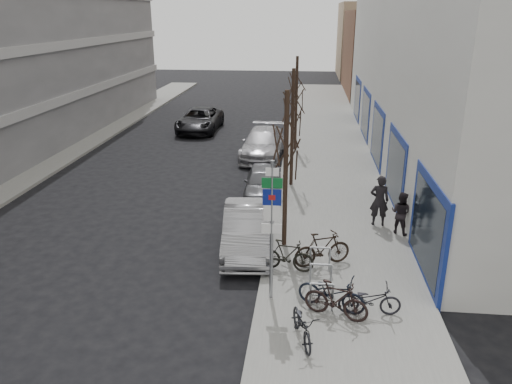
% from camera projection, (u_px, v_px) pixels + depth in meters
% --- Properties ---
extents(ground, '(120.00, 120.00, 0.00)m').
position_uv_depth(ground, '(189.00, 297.00, 14.48)').
color(ground, black).
rests_on(ground, ground).
extents(sidewalk_east, '(5.00, 70.00, 0.15)m').
position_uv_depth(sidewalk_east, '(331.00, 187.00, 23.38)').
color(sidewalk_east, slate).
rests_on(sidewalk_east, ground).
extents(sidewalk_west, '(3.00, 70.00, 0.15)m').
position_uv_depth(sidewalk_west, '(18.00, 177.00, 24.88)').
color(sidewalk_west, slate).
rests_on(sidewalk_west, ground).
extents(brick_building_far, '(12.00, 14.00, 8.00)m').
position_uv_depth(brick_building_far, '(408.00, 53.00, 49.30)').
color(brick_building_far, brown).
rests_on(brick_building_far, ground).
extents(tan_building_far, '(13.00, 12.00, 9.00)m').
position_uv_depth(tan_building_far, '(391.00, 40.00, 63.12)').
color(tan_building_far, '#937A5B').
rests_on(tan_building_far, ground).
extents(highway_sign_pole, '(0.55, 0.10, 4.20)m').
position_uv_depth(highway_sign_pole, '(272.00, 223.00, 13.41)').
color(highway_sign_pole, gray).
rests_on(highway_sign_pole, ground).
extents(bike_rack, '(0.66, 2.26, 0.83)m').
position_uv_depth(bike_rack, '(321.00, 274.00, 14.45)').
color(bike_rack, gray).
rests_on(bike_rack, sidewalk_east).
extents(tree_near, '(1.80, 1.80, 5.50)m').
position_uv_depth(tree_near, '(286.00, 134.00, 16.11)').
color(tree_near, black).
rests_on(tree_near, ground).
extents(tree_mid, '(1.80, 1.80, 5.50)m').
position_uv_depth(tree_mid, '(293.00, 100.00, 22.20)').
color(tree_mid, black).
rests_on(tree_mid, ground).
extents(tree_far, '(1.80, 1.80, 5.50)m').
position_uv_depth(tree_far, '(297.00, 81.00, 28.28)').
color(tree_far, black).
rests_on(tree_far, ground).
extents(meter_front, '(0.10, 0.08, 1.27)m').
position_uv_depth(meter_front, '(270.00, 229.00, 16.77)').
color(meter_front, gray).
rests_on(meter_front, sidewalk_east).
extents(meter_mid, '(0.10, 0.08, 1.27)m').
position_uv_depth(meter_mid, '(280.00, 178.00, 21.92)').
color(meter_mid, gray).
rests_on(meter_mid, sidewalk_east).
extents(meter_back, '(0.10, 0.08, 1.27)m').
position_uv_depth(meter_back, '(286.00, 147.00, 27.06)').
color(meter_back, gray).
rests_on(meter_back, sidewalk_east).
extents(bike_near_left, '(0.92, 1.74, 1.02)m').
position_uv_depth(bike_near_left, '(302.00, 322.00, 12.18)').
color(bike_near_left, black).
rests_on(bike_near_left, sidewalk_east).
extents(bike_near_right, '(1.83, 1.07, 1.07)m').
position_uv_depth(bike_near_right, '(336.00, 300.00, 13.10)').
color(bike_near_right, black).
rests_on(bike_near_right, sidewalk_east).
extents(bike_mid_curb, '(1.97, 1.19, 1.15)m').
position_uv_depth(bike_mid_curb, '(332.00, 290.00, 13.48)').
color(bike_mid_curb, black).
rests_on(bike_mid_curb, sidewalk_east).
extents(bike_mid_inner, '(1.79, 0.78, 1.05)m').
position_uv_depth(bike_mid_inner, '(287.00, 255.00, 15.52)').
color(bike_mid_inner, black).
rests_on(bike_mid_inner, sidewalk_east).
extents(bike_far_curb, '(1.69, 0.57, 1.02)m').
position_uv_depth(bike_far_curb, '(370.00, 297.00, 13.24)').
color(bike_far_curb, black).
rests_on(bike_far_curb, sidewalk_east).
extents(bike_far_inner, '(1.99, 1.27, 1.17)m').
position_uv_depth(bike_far_inner, '(322.00, 248.00, 15.82)').
color(bike_far_inner, black).
rests_on(bike_far_inner, sidewalk_east).
extents(parked_car_front, '(2.04, 4.75, 1.52)m').
position_uv_depth(parked_car_front, '(247.00, 229.00, 17.18)').
color(parked_car_front, '#939398').
rests_on(parked_car_front, ground).
extents(parked_car_mid, '(1.75, 4.06, 1.37)m').
position_uv_depth(parked_car_mid, '(263.00, 182.00, 22.19)').
color(parked_car_mid, '#525358').
rests_on(parked_car_mid, ground).
extents(parked_car_back, '(2.42, 5.54, 1.58)m').
position_uv_depth(parked_car_back, '(263.00, 144.00, 28.26)').
color(parked_car_back, '#ACABB1').
rests_on(parked_car_back, ground).
extents(lane_car, '(2.64, 5.62, 1.55)m').
position_uv_depth(lane_car, '(200.00, 120.00, 34.58)').
color(lane_car, black).
rests_on(lane_car, ground).
extents(pedestrian_near, '(0.73, 0.50, 1.96)m').
position_uv_depth(pedestrian_near, '(379.00, 201.00, 18.73)').
color(pedestrian_near, black).
rests_on(pedestrian_near, sidewalk_east).
extents(pedestrian_far, '(0.71, 0.67, 1.60)m').
position_uv_depth(pedestrian_far, '(401.00, 213.00, 18.08)').
color(pedestrian_far, black).
rests_on(pedestrian_far, sidewalk_east).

